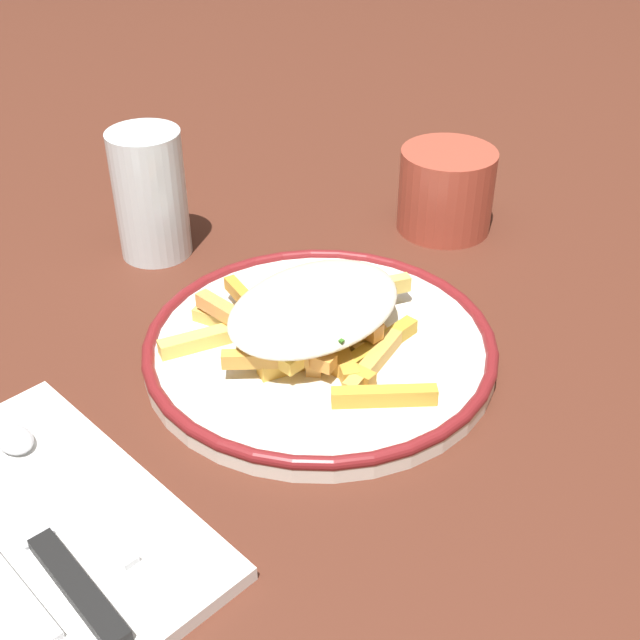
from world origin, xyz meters
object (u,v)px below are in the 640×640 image
at_px(napkin, 31,534).
at_px(coffee_mug, 447,190).
at_px(water_glass, 150,194).
at_px(plate, 320,346).
at_px(fries_heap, 313,319).
at_px(spoon, 40,467).
at_px(knife, 43,544).

xyz_separation_m(napkin, coffee_mug, (0.48, 0.04, 0.03)).
xyz_separation_m(water_glass, coffee_mug, (0.22, -0.17, -0.02)).
bearing_deg(plate, fries_heap, 142.62).
bearing_deg(coffee_mug, spoon, -179.88).
relative_size(knife, spoon, 1.38).
distance_m(napkin, spoon, 0.05).
distance_m(plate, spoon, 0.22).
height_order(plate, water_glass, water_glass).
xyz_separation_m(plate, napkin, (-0.25, 0.01, -0.00)).
bearing_deg(spoon, coffee_mug, 0.12).
relative_size(spoon, water_glass, 1.30).
distance_m(plate, napkin, 0.25).
bearing_deg(napkin, knife, -96.90).
xyz_separation_m(plate, water_glass, (0.02, 0.22, 0.05)).
xyz_separation_m(fries_heap, spoon, (-0.21, 0.04, -0.02)).
xyz_separation_m(fries_heap, water_glass, (0.02, 0.22, 0.02)).
xyz_separation_m(spoon, water_glass, (0.24, 0.17, 0.04)).
distance_m(napkin, knife, 0.02).
distance_m(knife, water_glass, 0.35).
bearing_deg(coffee_mug, napkin, -175.76).
bearing_deg(plate, coffee_mug, 11.13).
xyz_separation_m(fries_heap, napkin, (-0.24, 0.01, -0.03)).
distance_m(spoon, water_glass, 0.30).
bearing_deg(coffee_mug, knife, -173.58).
distance_m(plate, water_glass, 0.23).
height_order(napkin, spoon, spoon).
bearing_deg(fries_heap, knife, -177.36).
distance_m(plate, knife, 0.25).
height_order(knife, coffee_mug, coffee_mug).
height_order(fries_heap, water_glass, water_glass).
bearing_deg(fries_heap, spoon, 168.67).
bearing_deg(knife, plate, 1.86).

